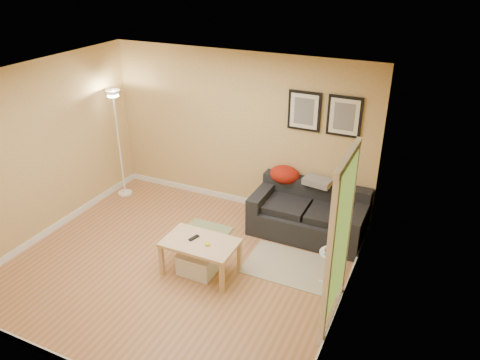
{
  "coord_description": "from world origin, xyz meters",
  "views": [
    {
      "loc": [
        2.99,
        -4.39,
        3.9
      ],
      "look_at": [
        0.55,
        0.85,
        1.05
      ],
      "focal_mm": 34.47,
      "sensor_mm": 36.0,
      "label": 1
    }
  ],
  "objects": [
    {
      "name": "plaid_throw",
      "position": [
        1.41,
        1.8,
        0.78
      ],
      "size": [
        0.45,
        0.32,
        0.1
      ],
      "primitive_type": null,
      "rotation": [
        0.0,
        0.0,
        -0.14
      ],
      "color": "tan",
      "rests_on": "sofa"
    },
    {
      "name": "baseboard_left",
      "position": [
        -2.24,
        0.0,
        0.05
      ],
      "size": [
        0.02,
        4.0,
        0.1
      ],
      "primitive_type": "cube",
      "color": "white",
      "rests_on": "ground"
    },
    {
      "name": "green_runner",
      "position": [
        -0.05,
        0.93,
        0.01
      ],
      "size": [
        0.7,
        0.5,
        0.01
      ],
      "primitive_type": "cube",
      "color": "#668C4C",
      "rests_on": "ground"
    },
    {
      "name": "red_throw",
      "position": [
        0.87,
        1.84,
        0.77
      ],
      "size": [
        0.48,
        0.36,
        0.28
      ],
      "primitive_type": null,
      "color": "#9D260E",
      "rests_on": "sofa"
    },
    {
      "name": "doorway",
      "position": [
        2.2,
        -0.15,
        1.02
      ],
      "size": [
        0.12,
        1.01,
        2.13
      ],
      "primitive_type": null,
      "color": "white",
      "rests_on": "ground"
    },
    {
      "name": "floor_lamp",
      "position": [
        -2.0,
        1.4,
        0.9
      ],
      "size": [
        0.25,
        0.25,
        1.91
      ],
      "primitive_type": null,
      "color": "white",
      "rests_on": "ground"
    },
    {
      "name": "book_stack",
      "position": [
        2.03,
        0.48,
        0.54
      ],
      "size": [
        0.25,
        0.29,
        0.08
      ],
      "primitive_type": null,
      "rotation": [
        0.0,
        0.0,
        0.3
      ],
      "color": "teal",
      "rests_on": "side_table"
    },
    {
      "name": "wall_front",
      "position": [
        0.0,
        -2.0,
        1.3
      ],
      "size": [
        4.5,
        0.0,
        4.5
      ],
      "primitive_type": "plane",
      "rotation": [
        -1.57,
        0.0,
        0.0
      ],
      "color": "#D9B46F",
      "rests_on": "ground"
    },
    {
      "name": "wall_left",
      "position": [
        -2.25,
        0.0,
        1.3
      ],
      "size": [
        0.0,
        4.0,
        4.0
      ],
      "primitive_type": "plane",
      "rotation": [
        1.57,
        0.0,
        1.57
      ],
      "color": "#D9B46F",
      "rests_on": "ground"
    },
    {
      "name": "baseboard_right",
      "position": [
        2.24,
        0.0,
        0.05
      ],
      "size": [
        0.02,
        4.0,
        0.1
      ],
      "primitive_type": "cube",
      "color": "white",
      "rests_on": "ground"
    },
    {
      "name": "wall_right",
      "position": [
        2.25,
        0.0,
        1.3
      ],
      "size": [
        0.0,
        4.0,
        4.0
      ],
      "primitive_type": "plane",
      "rotation": [
        1.57,
        0.0,
        -1.57
      ],
      "color": "#D9B46F",
      "rests_on": "ground"
    },
    {
      "name": "baseboard_back",
      "position": [
        0.0,
        1.99,
        0.05
      ],
      "size": [
        4.5,
        0.02,
        0.1
      ],
      "primitive_type": "cube",
      "color": "white",
      "rests_on": "ground"
    },
    {
      "name": "framed_print_left",
      "position": [
        1.08,
        1.98,
        1.8
      ],
      "size": [
        0.5,
        0.04,
        0.6
      ],
      "primitive_type": null,
      "color": "black",
      "rests_on": "wall_back"
    },
    {
      "name": "wall_back",
      "position": [
        0.0,
        2.0,
        1.3
      ],
      "size": [
        4.5,
        0.0,
        4.5
      ],
      "primitive_type": "plane",
      "rotation": [
        1.57,
        0.0,
        0.0
      ],
      "color": "#D9B46F",
      "rests_on": "ground"
    },
    {
      "name": "tape_roll",
      "position": [
        0.5,
        -0.04,
        0.5
      ],
      "size": [
        0.07,
        0.07,
        0.03
      ],
      "primitive_type": "cylinder",
      "color": "yellow",
      "rests_on": "coffee_table"
    },
    {
      "name": "ceiling",
      "position": [
        0.0,
        0.0,
        2.6
      ],
      "size": [
        4.5,
        4.5,
        0.0
      ],
      "primitive_type": "plane",
      "rotation": [
        3.14,
        0.0,
        0.0
      ],
      "color": "white",
      "rests_on": "wall_back"
    },
    {
      "name": "framed_print_right",
      "position": [
        1.68,
        1.98,
        1.8
      ],
      "size": [
        0.5,
        0.04,
        0.6
      ],
      "primitive_type": null,
      "color": "black",
      "rests_on": "wall_back"
    },
    {
      "name": "storage_bin",
      "position": [
        0.33,
        -0.05,
        0.15
      ],
      "size": [
        0.5,
        0.36,
        0.31
      ],
      "primitive_type": null,
      "color": "white",
      "rests_on": "ground"
    },
    {
      "name": "area_rug",
      "position": [
        1.44,
        0.61,
        0.01
      ],
      "size": [
        1.25,
        0.85,
        0.01
      ],
      "primitive_type": "cube",
      "color": "#BBAD94",
      "rests_on": "ground"
    },
    {
      "name": "side_table",
      "position": [
        2.02,
        0.46,
        0.25
      ],
      "size": [
        0.33,
        0.33,
        0.5
      ],
      "primitive_type": null,
      "color": "white",
      "rests_on": "ground"
    },
    {
      "name": "remote_control",
      "position": [
        0.26,
        0.02,
        0.5
      ],
      "size": [
        0.09,
        0.17,
        0.02
      ],
      "primitive_type": "cube",
      "rotation": [
        0.0,
        0.0,
        -0.29
      ],
      "color": "black",
      "rests_on": "coffee_table"
    },
    {
      "name": "sofa",
      "position": [
        1.38,
        1.53,
        0.38
      ],
      "size": [
        1.7,
        0.9,
        0.75
      ],
      "primitive_type": null,
      "color": "black",
      "rests_on": "ground"
    },
    {
      "name": "coffee_table",
      "position": [
        0.37,
        -0.0,
        0.24
      ],
      "size": [
        1.13,
        0.91,
        0.49
      ],
      "primitive_type": null,
      "rotation": [
        0.0,
        0.0,
        -0.37
      ],
      "color": "#E0B688",
      "rests_on": "ground"
    },
    {
      "name": "floor",
      "position": [
        0.0,
        0.0,
        0.0
      ],
      "size": [
        4.5,
        4.5,
        0.0
      ],
      "primitive_type": "plane",
      "color": "#B9744F",
      "rests_on": "ground"
    }
  ]
}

